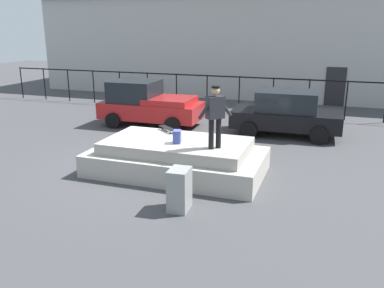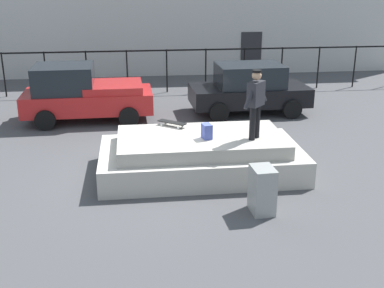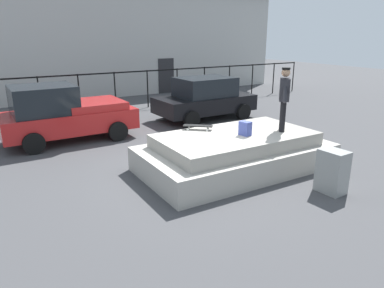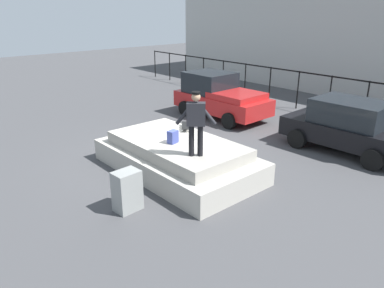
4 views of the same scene
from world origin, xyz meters
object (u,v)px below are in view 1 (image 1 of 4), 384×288
Objects in this scene: skateboarder at (215,113)px; backpack at (177,137)px; utility_box at (179,190)px; car_red_pickup_near at (148,104)px; car_black_sedan_mid at (286,113)px; skateboard at (167,128)px.

skateboarder is 1.36m from backpack.
backpack reaches higher than utility_box.
car_red_pickup_near is (-3.32, 5.18, -0.21)m from backpack.
utility_box is at bearing -101.19° from car_black_sedan_mid.
backpack is 0.09× the size of car_black_sedan_mid.
skateboarder is 2.23× the size of skateboard.
skateboarder is 1.68× the size of utility_box.
skateboarder reaches higher than car_red_pickup_near.
car_black_sedan_mid is (1.21, 5.60, -1.04)m from skateboarder.
car_red_pickup_near is 5.65m from car_black_sedan_mid.
skateboard is 2.06× the size of backpack.
backpack is at bearing -113.08° from car_black_sedan_mid.
car_black_sedan_mid is at bearing 77.81° from skateboarder.
skateboard is at bearing 113.60° from utility_box.
skateboarder is at bearing -33.36° from skateboard.
car_red_pickup_near is (-4.43, 5.33, -0.99)m from skateboarder.
car_red_pickup_near is 8.34m from utility_box.
skateboard is 3.52m from utility_box.
utility_box is (-0.27, -1.89, -1.41)m from skateboarder.
car_black_sedan_mid reaches higher than backpack.
skateboarder is at bearing 78.52° from utility_box.
backpack is at bearing -57.37° from car_red_pickup_near.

